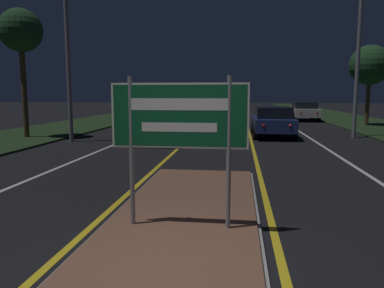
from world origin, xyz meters
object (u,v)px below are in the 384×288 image
(car_receding_0, at_px, (273,121))
(car_receding_1, at_px, (304,111))
(car_approaching_0, at_px, (162,124))
(car_approaching_2, at_px, (178,105))
(car_approaching_1, at_px, (192,110))
(highway_sign, at_px, (179,122))

(car_receding_0, bearing_deg, car_receding_1, 73.57)
(car_receding_1, bearing_deg, car_receding_0, -106.43)
(car_approaching_0, bearing_deg, car_approaching_2, 97.72)
(car_receding_0, height_order, car_approaching_1, car_receding_0)
(car_receding_1, bearing_deg, car_approaching_1, -179.48)
(car_approaching_1, xyz_separation_m, car_approaching_2, (-3.17, 12.82, 0.02))
(car_receding_1, distance_m, car_approaching_0, 15.94)
(car_receding_1, relative_size, car_approaching_2, 0.97)
(car_approaching_1, height_order, car_approaching_2, car_approaching_2)
(car_approaching_0, relative_size, car_approaching_2, 1.01)
(car_receding_0, bearing_deg, car_approaching_1, 115.58)
(car_approaching_2, bearing_deg, car_receding_1, -47.01)
(highway_sign, bearing_deg, car_approaching_1, 96.79)
(highway_sign, relative_size, car_approaching_0, 0.49)
(car_approaching_0, bearing_deg, highway_sign, -76.96)
(car_approaching_0, height_order, car_approaching_2, car_approaching_0)
(highway_sign, distance_m, car_receding_1, 25.03)
(highway_sign, height_order, car_receding_0, highway_sign)
(car_receding_0, distance_m, car_receding_1, 11.79)
(car_approaching_1, relative_size, car_approaching_2, 0.91)
(car_receding_0, relative_size, car_approaching_1, 1.04)
(highway_sign, distance_m, car_approaching_2, 37.57)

